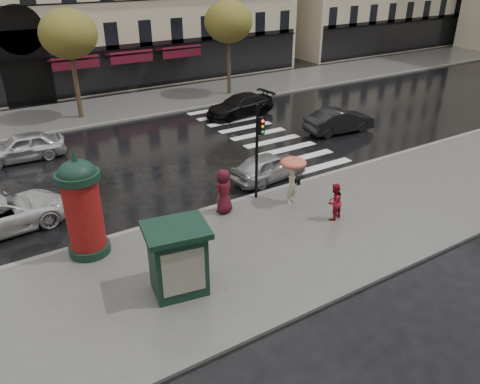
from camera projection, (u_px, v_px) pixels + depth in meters
ground at (269, 238)px, 17.24m from camera, size 160.00×160.00×0.00m
near_sidewalk at (277, 243)px, 16.83m from camera, size 90.00×7.00×0.12m
far_sidewalk at (107, 109)px, 31.61m from camera, size 90.00×6.00×0.12m
near_kerb at (227, 204)px, 19.48m from camera, size 90.00×0.25×0.14m
far_kerb at (122, 121)px, 29.33m from camera, size 90.00×0.25×0.14m
zebra_crossing at (258, 134)px, 27.34m from camera, size 3.60×11.75×0.01m
tree_far_left at (68, 34)px, 27.61m from camera, size 3.40×3.40×6.64m
tree_far_right at (228, 22)px, 32.80m from camera, size 3.40×3.40×6.64m
woman_umbrella at (293, 173)px, 18.88m from camera, size 1.07×1.07×2.05m
woman_red at (334, 202)px, 17.94m from camera, size 0.84×0.72×1.50m
man_burgundy at (224, 191)px, 18.35m from camera, size 1.01×0.78×1.83m
morris_column at (82, 205)px, 15.40m from camera, size 1.44×1.44×3.87m
traffic_light at (258, 144)px, 18.76m from camera, size 0.27×0.39×4.04m
newsstand at (178, 258)px, 13.89m from camera, size 2.09×1.85×2.22m
car_silver at (269, 166)px, 21.52m from camera, size 3.94×1.96×1.29m
car_darkgrey at (339, 121)px, 27.33m from camera, size 4.33×1.84×1.39m
car_white at (2, 214)px, 17.51m from camera, size 5.00×2.67×1.34m
car_black at (240, 105)px, 30.21m from camera, size 4.83×2.31×1.36m
car_far_silver at (22, 147)px, 23.57m from camera, size 4.17×1.85×1.39m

